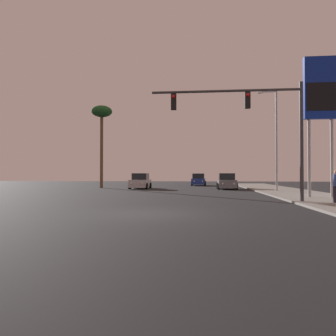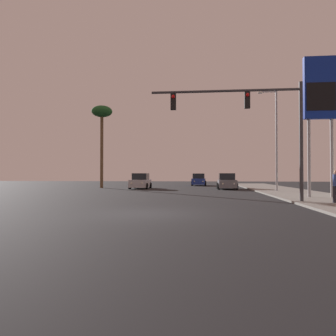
{
  "view_description": "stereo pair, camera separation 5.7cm",
  "coord_description": "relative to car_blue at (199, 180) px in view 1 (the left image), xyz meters",
  "views": [
    {
      "loc": [
        2.04,
        -13.0,
        1.57
      ],
      "look_at": [
        -0.82,
        15.68,
        2.13
      ],
      "focal_mm": 35.0,
      "sensor_mm": 36.0,
      "label": 1
    },
    {
      "loc": [
        2.1,
        -12.99,
        1.57
      ],
      "look_at": [
        -0.82,
        15.68,
        2.13
      ],
      "focal_mm": 35.0,
      "sensor_mm": 36.0,
      "label": 2
    }
  ],
  "objects": [
    {
      "name": "ground_plane",
      "position": [
        -1.75,
        -33.03,
        -0.76
      ],
      "size": [
        120.0,
        120.0,
        0.0
      ],
      "primitive_type": "plane",
      "color": "black"
    },
    {
      "name": "sidewalk_right",
      "position": [
        7.75,
        -23.03,
        -0.7
      ],
      "size": [
        5.0,
        60.0,
        0.12
      ],
      "color": "gray",
      "rests_on": "ground"
    },
    {
      "name": "car_blue",
      "position": [
        0.0,
        0.0,
        0.0
      ],
      "size": [
        2.04,
        4.34,
        1.68
      ],
      "rotation": [
        0.0,
        0.0,
        3.11
      ],
      "color": "navy",
      "rests_on": "ground"
    },
    {
      "name": "car_silver",
      "position": [
        -6.31,
        -10.49,
        0.0
      ],
      "size": [
        2.04,
        4.31,
        1.68
      ],
      "rotation": [
        0.0,
        0.0,
        3.14
      ],
      "color": "#B7B7BC",
      "rests_on": "ground"
    },
    {
      "name": "car_grey",
      "position": [
        3.05,
        -10.79,
        0.0
      ],
      "size": [
        2.04,
        4.32,
        1.68
      ],
      "rotation": [
        0.0,
        0.0,
        3.13
      ],
      "color": "slate",
      "rests_on": "ground"
    },
    {
      "name": "traffic_light_mast",
      "position": [
        3.33,
        -27.66,
        4.02
      ],
      "size": [
        8.31,
        0.36,
        6.5
      ],
      "color": "#38383D",
      "rests_on": "sidewalk_right"
    },
    {
      "name": "street_lamp",
      "position": [
        6.91,
        -16.09,
        4.36
      ],
      "size": [
        1.74,
        0.24,
        9.0
      ],
      "color": "#99999E",
      "rests_on": "sidewalk_right"
    },
    {
      "name": "gas_station_sign",
      "position": [
        7.93,
        -24.29,
        5.86
      ],
      "size": [
        2.0,
        0.42,
        9.0
      ],
      "color": "#99999E",
      "rests_on": "sidewalk_right"
    },
    {
      "name": "palm_tree_mid",
      "position": [
        -11.17,
        -9.03,
        7.56
      ],
      "size": [
        2.4,
        2.4,
        9.57
      ],
      "color": "brown",
      "rests_on": "ground"
    }
  ]
}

